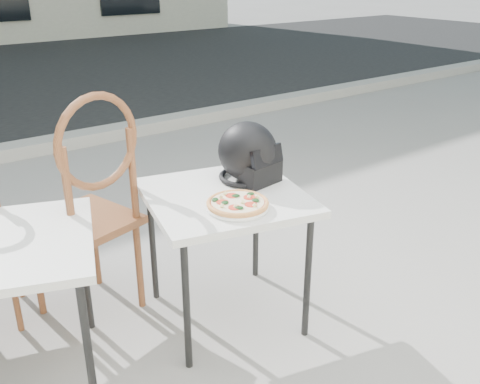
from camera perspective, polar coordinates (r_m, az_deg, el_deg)
ground at (r=2.91m, az=-4.61°, el=-11.68°), size 80.00×80.00×0.00m
curb at (r=5.44m, az=-21.81°, el=4.33°), size 30.00×0.25×0.12m
cafe_table_main at (r=2.51m, az=-1.59°, el=-1.45°), size 0.86×0.86×0.68m
plate at (r=2.33m, az=-0.26°, el=-1.62°), size 0.37×0.37×0.02m
pizza at (r=2.32m, az=-0.26°, el=-1.17°), size 0.31×0.31×0.03m
helmet at (r=2.60m, az=0.95°, el=3.98°), size 0.32×0.33×0.29m
cafe_chair_main at (r=2.59m, az=-15.72°, el=-0.74°), size 0.55×0.55×1.17m
cafe_table_side at (r=2.30m, az=-24.17°, el=-6.26°), size 0.91×0.91×0.67m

